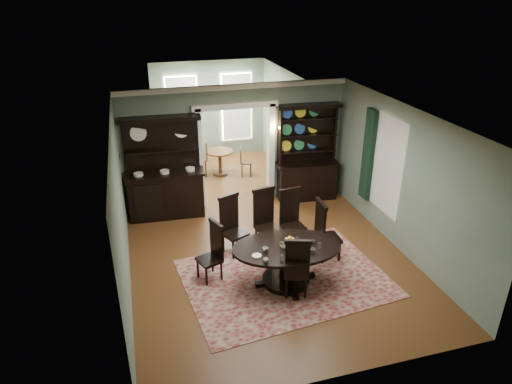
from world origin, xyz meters
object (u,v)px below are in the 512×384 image
sideboard (165,183)px  parlor_table (220,159)px  welsh_dresser (307,165)px  dining_table (286,258)px

sideboard → parlor_table: bearing=54.1°
parlor_table → sideboard: bearing=-129.2°
welsh_dresser → dining_table: bearing=-111.7°
dining_table → parlor_table: (-0.11, 5.51, -0.08)m
dining_table → welsh_dresser: 3.82m
dining_table → sideboard: bearing=124.9°
sideboard → welsh_dresser: size_ratio=0.98×
dining_table → parlor_table: 5.52m
dining_table → sideboard: (-1.85, 3.38, 0.29)m
sideboard → parlor_table: size_ratio=3.10×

